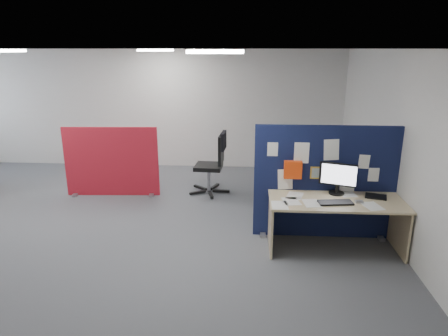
# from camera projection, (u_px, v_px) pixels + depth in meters

# --- Properties ---
(floor) EXTENTS (9.00, 9.00, 0.00)m
(floor) POSITION_uv_depth(u_px,v_px,m) (97.00, 227.00, 6.30)
(floor) COLOR #4F5156
(floor) RESTS_ON ground
(ceiling) EXTENTS (9.00, 7.00, 0.02)m
(ceiling) POSITION_uv_depth(u_px,v_px,m) (79.00, 49.00, 5.52)
(ceiling) COLOR white
(ceiling) RESTS_ON wall_back
(wall_back) EXTENTS (9.00, 0.02, 2.70)m
(wall_back) POSITION_uv_depth(u_px,v_px,m) (147.00, 109.00, 9.25)
(wall_back) COLOR silver
(wall_back) RESTS_ON floor
(wall_right) EXTENTS (0.02, 7.00, 2.70)m
(wall_right) POSITION_uv_depth(u_px,v_px,m) (399.00, 148.00, 5.63)
(wall_right) COLOR silver
(wall_right) RESTS_ON floor
(ceiling_lights) EXTENTS (4.10, 4.10, 0.04)m
(ceiling_lights) POSITION_uv_depth(u_px,v_px,m) (118.00, 51.00, 6.14)
(ceiling_lights) COLOR white
(ceiling_lights) RESTS_ON ceiling
(navy_divider) EXTENTS (2.04, 0.30, 1.68)m
(navy_divider) POSITION_uv_depth(u_px,v_px,m) (324.00, 183.00, 5.77)
(navy_divider) COLOR #0E1736
(navy_divider) RESTS_ON floor
(main_desk) EXTENTS (1.82, 0.81, 0.73)m
(main_desk) POSITION_uv_depth(u_px,v_px,m) (335.00, 210.00, 5.50)
(main_desk) COLOR tan
(main_desk) RESTS_ON floor
(monitor_main) EXTENTS (0.50, 0.21, 0.45)m
(monitor_main) POSITION_uv_depth(u_px,v_px,m) (338.00, 177.00, 5.57)
(monitor_main) COLOR black
(monitor_main) RESTS_ON main_desk
(keyboard) EXTENTS (0.47, 0.23, 0.02)m
(keyboard) POSITION_uv_depth(u_px,v_px,m) (335.00, 203.00, 5.29)
(keyboard) COLOR black
(keyboard) RESTS_ON main_desk
(mouse) EXTENTS (0.10, 0.07, 0.03)m
(mouse) POSITION_uv_depth(u_px,v_px,m) (359.00, 202.00, 5.31)
(mouse) COLOR #9F9FA4
(mouse) RESTS_ON main_desk
(paper_tray) EXTENTS (0.33, 0.30, 0.01)m
(paper_tray) POSITION_uv_depth(u_px,v_px,m) (376.00, 196.00, 5.52)
(paper_tray) COLOR black
(paper_tray) RESTS_ON main_desk
(red_divider) EXTENTS (1.76, 0.30, 1.32)m
(red_divider) POSITION_uv_depth(u_px,v_px,m) (112.00, 162.00, 7.50)
(red_divider) COLOR maroon
(red_divider) RESTS_ON floor
(office_chair) EXTENTS (0.77, 0.79, 1.19)m
(office_chair) POSITION_uv_depth(u_px,v_px,m) (215.00, 159.00, 7.59)
(office_chair) COLOR black
(office_chair) RESTS_ON floor
(desk_papers) EXTENTS (1.45, 0.81, 0.00)m
(desk_papers) POSITION_uv_depth(u_px,v_px,m) (316.00, 201.00, 5.39)
(desk_papers) COLOR white
(desk_papers) RESTS_ON main_desk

